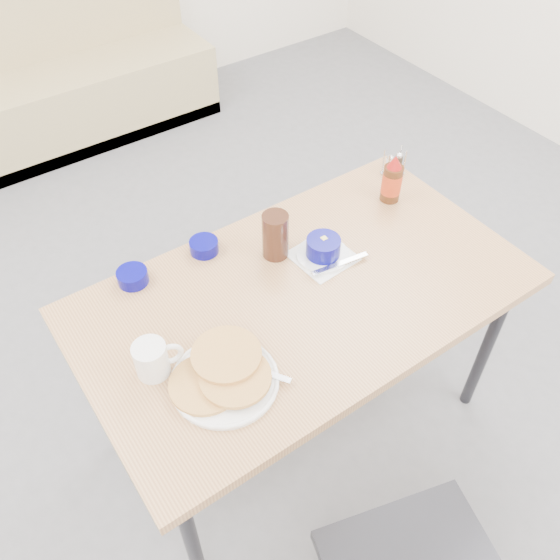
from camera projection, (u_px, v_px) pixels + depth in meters
ground at (337, 467)px, 2.24m from camera, size 6.00×6.00×0.00m
booth_bench at (52, 83)px, 3.57m from camera, size 1.90×0.56×1.22m
dining_table at (303, 304)px, 1.88m from camera, size 1.40×0.80×0.76m
pancake_plate at (224, 376)px, 1.59m from camera, size 0.30×0.29×0.05m
coffee_mug at (153, 359)px, 1.59m from camera, size 0.14×0.09×0.11m
grits_setting at (323, 250)px, 1.92m from camera, size 0.22×0.20×0.08m
creamer_bowl at (133, 277)px, 1.85m from camera, size 0.10×0.10×0.04m
butter_bowl at (204, 246)px, 1.94m from camera, size 0.10×0.10×0.04m
amber_tumbler at (275, 235)px, 1.89m from camera, size 0.10×0.10×0.16m
condiment_caddy at (393, 165)px, 2.23m from camera, size 0.09×0.07×0.10m
syrup_bottle at (392, 181)px, 2.09m from camera, size 0.07×0.07×0.19m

